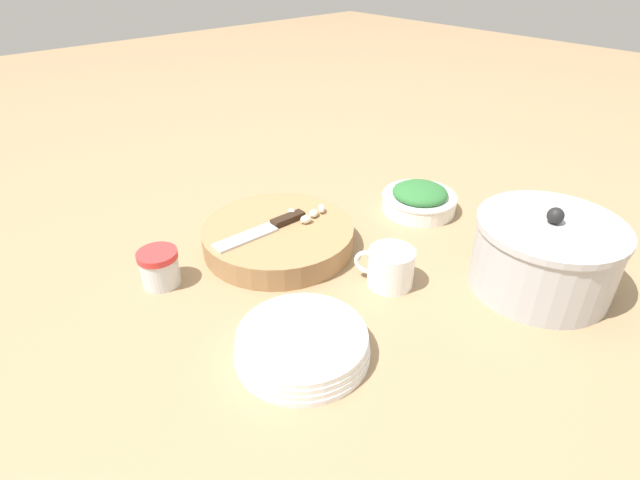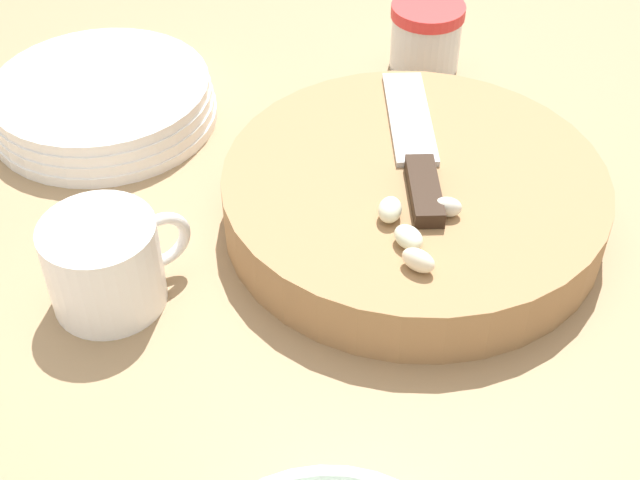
% 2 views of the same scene
% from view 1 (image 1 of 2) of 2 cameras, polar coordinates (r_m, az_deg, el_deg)
% --- Properties ---
extents(ground_plane, '(5.00, 5.00, 0.00)m').
position_cam_1_polar(ground_plane, '(1.01, 2.97, -1.18)').
color(ground_plane, '#997A56').
extents(cutting_board, '(0.30, 0.30, 0.05)m').
position_cam_1_polar(cutting_board, '(1.01, -4.77, 0.38)').
color(cutting_board, '#9E754C').
rests_on(cutting_board, ground_plane).
extents(chef_knife, '(0.20, 0.04, 0.01)m').
position_cam_1_polar(chef_knife, '(0.98, -6.11, 1.36)').
color(chef_knife, black).
rests_on(chef_knife, cutting_board).
extents(garlic_cloves, '(0.08, 0.07, 0.02)m').
position_cam_1_polar(garlic_cloves, '(1.02, -1.23, 3.02)').
color(garlic_cloves, silver).
rests_on(garlic_cloves, cutting_board).
extents(herb_bowl, '(0.17, 0.17, 0.06)m').
position_cam_1_polar(herb_bowl, '(1.16, 11.28, 4.63)').
color(herb_bowl, white).
rests_on(herb_bowl, ground_plane).
extents(spice_jar, '(0.07, 0.07, 0.07)m').
position_cam_1_polar(spice_jar, '(0.94, -17.86, -3.01)').
color(spice_jar, silver).
rests_on(spice_jar, ground_plane).
extents(coffee_mug, '(0.08, 0.10, 0.07)m').
position_cam_1_polar(coffee_mug, '(0.90, 7.99, -3.10)').
color(coffee_mug, white).
rests_on(coffee_mug, ground_plane).
extents(plate_stack, '(0.21, 0.21, 0.04)m').
position_cam_1_polar(plate_stack, '(0.77, -2.05, -11.81)').
color(plate_stack, white).
rests_on(plate_stack, ground_plane).
extents(stock_pot, '(0.25, 0.25, 0.16)m').
position_cam_1_polar(stock_pot, '(0.95, 24.25, -1.59)').
color(stock_pot, '#B2B2B7').
rests_on(stock_pot, ground_plane).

